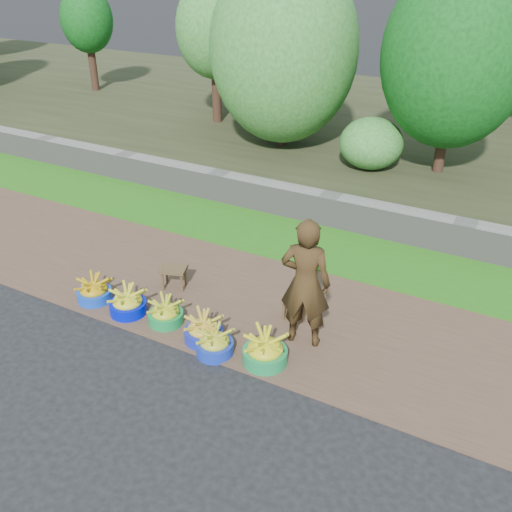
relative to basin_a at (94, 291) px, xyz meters
The scene contains 15 objects.
ground_plane 1.91m from the basin_a, ahead, with size 120.00×120.00×0.00m, color black.
dirt_shoulder 2.10m from the basin_a, 26.23° to the left, with size 80.00×2.50×0.02m, color brown.
grass_verge 3.48m from the basin_a, 57.31° to the left, with size 80.00×1.50×0.04m, color #297317.
retaining_wall 4.22m from the basin_a, 63.56° to the left, with size 80.00×0.35×0.55m, color gray.
earth_bank 8.88m from the basin_a, 77.79° to the left, with size 80.00×10.00×0.50m, color #33371F.
vegetation 8.72m from the basin_a, 76.89° to the left, with size 35.45×8.67×4.50m.
basin_a is the anchor object (origin of this frame).
basin_b 0.60m from the basin_a, ahead, with size 0.49×0.49×0.36m.
basin_c 1.17m from the basin_a, ahead, with size 0.45×0.45×0.34m.
basin_d 1.79m from the basin_a, ahead, with size 0.48×0.48×0.36m.
basin_e 2.05m from the basin_a, ahead, with size 0.45×0.45×0.34m.
basin_f 2.65m from the basin_a, ahead, with size 0.52×0.52×0.39m.
stool_left 1.10m from the basin_a, 45.70° to the left, with size 0.43×0.38×0.32m.
stool_right 2.74m from the basin_a, 19.84° to the left, with size 0.38×0.32×0.30m.
vendor_woman 2.99m from the basin_a, 10.63° to the left, with size 0.60×0.39×1.64m, color black.
Camera 1 is at (3.18, -4.34, 4.30)m, focal length 40.00 mm.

